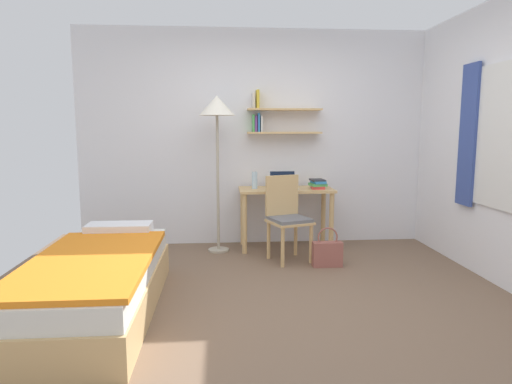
# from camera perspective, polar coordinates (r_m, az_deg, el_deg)

# --- Properties ---
(ground_plane) EXTENTS (5.28, 5.28, 0.00)m
(ground_plane) POSITION_cam_1_polar(r_m,az_deg,el_deg) (3.79, 3.50, -13.91)
(ground_plane) COLOR brown
(wall_back) EXTENTS (4.40, 0.27, 2.60)m
(wall_back) POSITION_cam_1_polar(r_m,az_deg,el_deg) (5.52, 0.71, 6.91)
(wall_back) COLOR white
(wall_back) RESTS_ON ground_plane
(bed) EXTENTS (0.86, 2.03, 0.54)m
(bed) POSITION_cam_1_polar(r_m,az_deg,el_deg) (3.72, -19.48, -10.90)
(bed) COLOR tan
(bed) RESTS_ON ground_plane
(desk) EXTENTS (1.10, 0.51, 0.72)m
(desk) POSITION_cam_1_polar(r_m,az_deg,el_deg) (5.30, 3.83, -1.01)
(desk) COLOR tan
(desk) RESTS_ON ground_plane
(desk_chair) EXTENTS (0.52, 0.52, 0.91)m
(desk_chair) POSITION_cam_1_polar(r_m,az_deg,el_deg) (4.85, 3.97, -2.92)
(desk_chair) COLOR tan
(desk_chair) RESTS_ON ground_plane
(standing_lamp) EXTENTS (0.41, 0.41, 1.78)m
(standing_lamp) POSITION_cam_1_polar(r_m,az_deg,el_deg) (5.11, -4.99, 9.87)
(standing_lamp) COLOR #B2A893
(standing_lamp) RESTS_ON ground_plane
(laptop) EXTENTS (0.33, 0.22, 0.21)m
(laptop) POSITION_cam_1_polar(r_m,az_deg,el_deg) (5.29, 3.44, 1.07)
(laptop) COLOR #B7BABF
(laptop) RESTS_ON desk
(water_bottle) EXTENTS (0.07, 0.07, 0.20)m
(water_bottle) POSITION_cam_1_polar(r_m,az_deg,el_deg) (5.23, -0.18, 1.51)
(water_bottle) COLOR silver
(water_bottle) RESTS_ON desk
(book_stack) EXTENTS (0.20, 0.22, 0.11)m
(book_stack) POSITION_cam_1_polar(r_m,az_deg,el_deg) (5.29, 7.88, 1.02)
(book_stack) COLOR #D13D38
(book_stack) RESTS_ON desk
(handbag) EXTENTS (0.31, 0.11, 0.41)m
(handbag) POSITION_cam_1_polar(r_m,az_deg,el_deg) (4.73, 9.07, -7.67)
(handbag) COLOR #99564C
(handbag) RESTS_ON ground_plane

